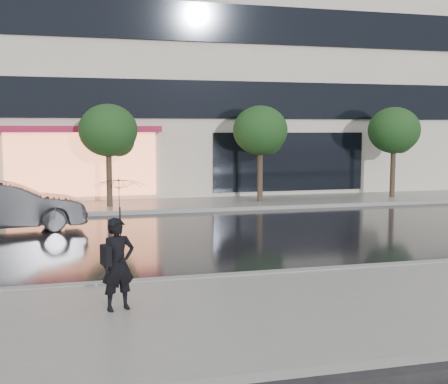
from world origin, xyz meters
name	(u,v)px	position (x,y,z in m)	size (l,w,h in m)	color
ground	(268,266)	(0.00, 0.00, 0.00)	(120.00, 120.00, 0.00)	black
sidewalk_near	(330,308)	(0.00, -3.25, 0.06)	(60.00, 4.50, 0.12)	slate
sidewalk_far	(186,204)	(0.00, 10.25, 0.06)	(60.00, 3.50, 0.12)	slate
curb_near	(284,274)	(0.00, -1.00, 0.07)	(60.00, 0.25, 0.14)	gray
curb_far	(195,210)	(0.00, 8.50, 0.07)	(60.00, 0.25, 0.14)	gray
office_building	(158,13)	(0.00, 17.97, 9.00)	(30.00, 12.76, 18.00)	beige
tree_mid_west	(110,132)	(-2.94, 10.03, 2.92)	(2.20, 2.20, 3.99)	#33261C
tree_mid_east	(262,132)	(3.06, 10.03, 2.92)	(2.20, 2.20, 3.99)	#33261C
tree_far_east	(395,132)	(9.06, 10.03, 2.92)	(2.20, 2.20, 3.99)	#33261C
parked_car	(7,207)	(-6.17, 6.00, 0.74)	(1.57, 4.49, 1.48)	black
pedestrian_with_umbrella	(119,223)	(-3.41, -2.66, 1.54)	(1.10, 1.11, 2.15)	black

